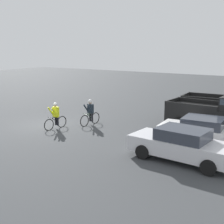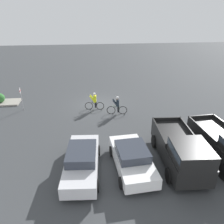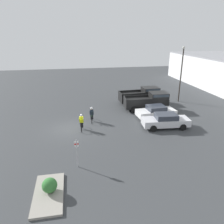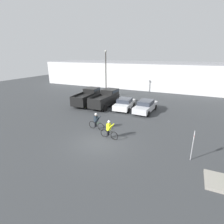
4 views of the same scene
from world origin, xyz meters
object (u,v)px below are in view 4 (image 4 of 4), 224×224
pickup_truck_0 (88,96)px  fire_lane_sign (193,143)px  sedan_1 (146,106)px  cyclist_0 (109,130)px  pickup_truck_1 (106,98)px  cyclist_1 (96,121)px  lamppost (106,70)px  sedan_0 (125,104)px

pickup_truck_0 → fire_lane_sign: bearing=-33.6°
sedan_1 → cyclist_0: (-1.07, -8.37, 0.06)m
pickup_truck_0 → cyclist_0: bearing=-49.2°
fire_lane_sign → pickup_truck_1: bearing=140.0°
cyclist_1 → lamppost: size_ratio=0.24×
pickup_truck_1 → cyclist_1: (2.61, -7.37, -0.30)m
sedan_0 → fire_lane_sign: fire_lane_sign is taller
sedan_1 → fire_lane_sign: 10.52m
cyclist_0 → pickup_truck_0: bearing=130.8°
sedan_1 → cyclist_1: size_ratio=2.73×
sedan_1 → cyclist_1: 7.77m
cyclist_1 → fire_lane_sign: bearing=-12.4°
pickup_truck_1 → cyclist_0: pickup_truck_1 is taller
sedan_0 → cyclist_0: (1.73, -8.43, 0.09)m
cyclist_1 → fire_lane_sign: size_ratio=0.81×
pickup_truck_1 → pickup_truck_0: bearing=-179.2°
cyclist_1 → sedan_0: bearing=88.7°
sedan_0 → sedan_1: sedan_1 is taller
sedan_0 → sedan_1: bearing=-1.2°
cyclist_0 → cyclist_1: bearing=147.9°
sedan_1 → fire_lane_sign: size_ratio=2.22×
cyclist_1 → cyclist_0: bearing=-32.1°
pickup_truck_0 → sedan_0: pickup_truck_0 is taller
pickup_truck_0 → fire_lane_sign: fire_lane_sign is taller
pickup_truck_0 → cyclist_1: (5.45, -7.33, -0.28)m
pickup_truck_1 → fire_lane_sign: bearing=-40.0°
pickup_truck_1 → sedan_1: 5.59m
lamppost → pickup_truck_0: bearing=-92.8°
pickup_truck_0 → cyclist_1: pickup_truck_0 is taller
lamppost → sedan_1: bearing=-33.9°
pickup_truck_0 → fire_lane_sign: (13.81, -9.18, 0.20)m
lamppost → cyclist_1: bearing=-67.7°
cyclist_1 → pickup_truck_0: bearing=126.6°
pickup_truck_1 → sedan_0: bearing=-2.9°
pickup_truck_0 → pickup_truck_1: 2.84m
sedan_0 → cyclist_1: size_ratio=2.53×
cyclist_1 → sedan_1: bearing=67.5°
pickup_truck_0 → lamppost: 6.23m
fire_lane_sign → cyclist_0: bearing=174.2°
sedan_0 → pickup_truck_0: bearing=179.0°
pickup_truck_0 → sedan_1: size_ratio=1.14×
sedan_1 → cyclist_0: 8.44m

